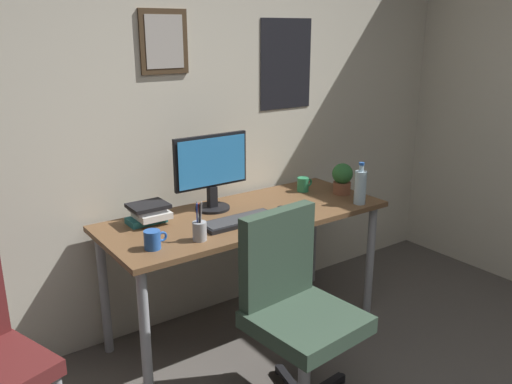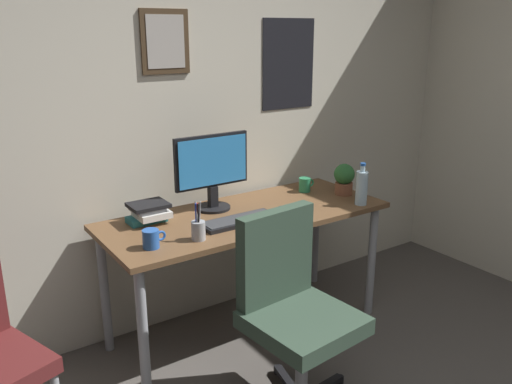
{
  "view_description": "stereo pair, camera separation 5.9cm",
  "coord_description": "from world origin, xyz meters",
  "views": [
    {
      "loc": [
        -1.42,
        -0.59,
        1.75
      ],
      "look_at": [
        0.18,
        1.64,
        0.9
      ],
      "focal_mm": 37.17,
      "sensor_mm": 36.0,
      "label": 1
    },
    {
      "loc": [
        -1.37,
        -0.63,
        1.75
      ],
      "look_at": [
        0.18,
        1.64,
        0.9
      ],
      "focal_mm": 37.17,
      "sensor_mm": 36.0,
      "label": 2
    }
  ],
  "objects": [
    {
      "name": "monitor",
      "position": [
        0.06,
        1.91,
        0.99
      ],
      "size": [
        0.46,
        0.2,
        0.43
      ],
      "color": "black",
      "rests_on": "desk"
    },
    {
      "name": "office_chair",
      "position": [
        0.01,
        1.1,
        0.53
      ],
      "size": [
        0.56,
        0.57,
        0.95
      ],
      "color": "#334738",
      "rests_on": "ground_plane"
    },
    {
      "name": "potted_plant",
      "position": [
        0.88,
        1.7,
        0.85
      ],
      "size": [
        0.13,
        0.13,
        0.19
      ],
      "color": "brown",
      "rests_on": "desk"
    },
    {
      "name": "desk",
      "position": [
        0.18,
        1.74,
        0.67
      ],
      "size": [
        1.64,
        0.66,
        0.75
      ],
      "color": "brown",
      "rests_on": "ground_plane"
    },
    {
      "name": "computer_mouse",
      "position": [
        0.36,
        1.62,
        0.77
      ],
      "size": [
        0.06,
        0.11,
        0.04
      ],
      "color": "black",
      "rests_on": "desk"
    },
    {
      "name": "pen_cup",
      "position": [
        -0.23,
        1.54,
        0.8
      ],
      "size": [
        0.07,
        0.07,
        0.2
      ],
      "color": "#9EA0A5",
      "rests_on": "desk"
    },
    {
      "name": "coffee_mug_far",
      "position": [
        -0.47,
        1.58,
        0.8
      ],
      "size": [
        0.12,
        0.08,
        0.09
      ],
      "color": "#2659B2",
      "rests_on": "desk"
    },
    {
      "name": "wall_back",
      "position": [
        0.0,
        2.15,
        1.3
      ],
      "size": [
        4.4,
        0.1,
        2.6
      ],
      "color": "beige",
      "rests_on": "ground_plane"
    },
    {
      "name": "water_bottle",
      "position": [
        0.82,
        1.49,
        0.86
      ],
      "size": [
        0.07,
        0.07,
        0.25
      ],
      "color": "silver",
      "rests_on": "desk"
    },
    {
      "name": "book_stack_left",
      "position": [
        -0.34,
        1.91,
        0.81
      ],
      "size": [
        0.21,
        0.18,
        0.11
      ],
      "color": "#26727A",
      "rests_on": "desk"
    },
    {
      "name": "keyboard",
      "position": [
        0.06,
        1.63,
        0.76
      ],
      "size": [
        0.43,
        0.15,
        0.03
      ],
      "color": "black",
      "rests_on": "desk"
    },
    {
      "name": "coffee_mug_near",
      "position": [
        0.72,
        1.88,
        0.79
      ],
      "size": [
        0.11,
        0.07,
        0.09
      ],
      "color": "#2D8C59",
      "rests_on": "desk"
    }
  ]
}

